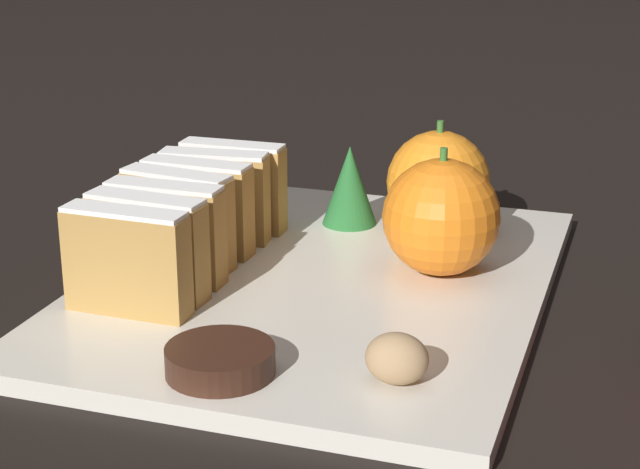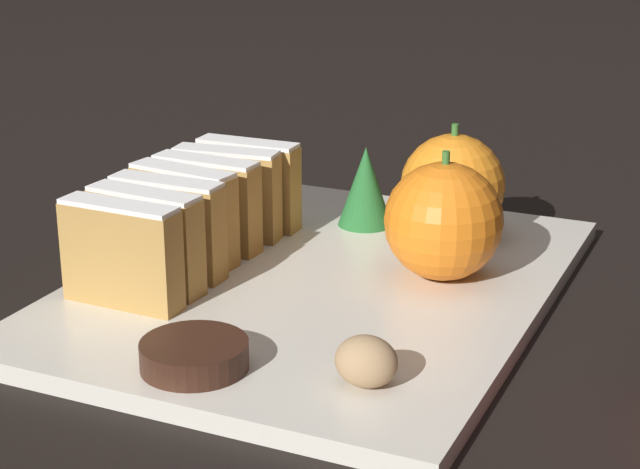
% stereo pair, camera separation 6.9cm
% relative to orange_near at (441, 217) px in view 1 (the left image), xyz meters
% --- Properties ---
extents(ground_plane, '(6.00, 6.00, 0.00)m').
position_rel_orange_near_xyz_m(ground_plane, '(-0.07, -0.03, -0.05)').
color(ground_plane, black).
extents(serving_platter, '(0.29, 0.38, 0.01)m').
position_rel_orange_near_xyz_m(serving_platter, '(-0.07, -0.03, -0.04)').
color(serving_platter, silver).
rests_on(serving_platter, ground_plane).
extents(stollen_slice_front, '(0.08, 0.02, 0.07)m').
position_rel_orange_near_xyz_m(stollen_slice_front, '(-0.16, -0.12, -0.01)').
color(stollen_slice_front, '#B28442').
rests_on(stollen_slice_front, serving_platter).
extents(stollen_slice_second, '(0.08, 0.03, 0.07)m').
position_rel_orange_near_xyz_m(stollen_slice_second, '(-0.16, -0.10, -0.01)').
color(stollen_slice_second, '#B28442').
rests_on(stollen_slice_second, serving_platter).
extents(stollen_slice_third, '(0.08, 0.02, 0.07)m').
position_rel_orange_near_xyz_m(stollen_slice_third, '(-0.17, -0.07, -0.01)').
color(stollen_slice_third, '#B28442').
rests_on(stollen_slice_third, serving_platter).
extents(stollen_slice_fourth, '(0.08, 0.03, 0.07)m').
position_rel_orange_near_xyz_m(stollen_slice_fourth, '(-0.17, -0.04, -0.01)').
color(stollen_slice_fourth, '#B28442').
rests_on(stollen_slice_fourth, serving_platter).
extents(stollen_slice_fifth, '(0.08, 0.02, 0.07)m').
position_rel_orange_near_xyz_m(stollen_slice_fifth, '(-0.17, -0.01, -0.01)').
color(stollen_slice_fifth, '#B28442').
rests_on(stollen_slice_fifth, serving_platter).
extents(stollen_slice_sixth, '(0.08, 0.03, 0.07)m').
position_rel_orange_near_xyz_m(stollen_slice_sixth, '(-0.17, 0.01, -0.01)').
color(stollen_slice_sixth, '#B28442').
rests_on(stollen_slice_sixth, serving_platter).
extents(stollen_slice_back, '(0.08, 0.02, 0.07)m').
position_rel_orange_near_xyz_m(stollen_slice_back, '(-0.16, 0.04, -0.01)').
color(stollen_slice_back, '#B28442').
rests_on(stollen_slice_back, serving_platter).
extents(orange_near, '(0.08, 0.08, 0.09)m').
position_rel_orange_near_xyz_m(orange_near, '(0.00, 0.00, 0.00)').
color(orange_near, orange).
rests_on(orange_near, serving_platter).
extents(orange_far, '(0.08, 0.08, 0.08)m').
position_rel_orange_near_xyz_m(orange_far, '(-0.02, 0.08, -0.00)').
color(orange_far, orange).
rests_on(orange_far, serving_platter).
extents(walnut, '(0.03, 0.03, 0.03)m').
position_rel_orange_near_xyz_m(walnut, '(0.01, -0.16, -0.02)').
color(walnut, tan).
rests_on(walnut, serving_platter).
extents(chocolate_cookie, '(0.06, 0.06, 0.02)m').
position_rel_orange_near_xyz_m(chocolate_cookie, '(-0.08, -0.18, -0.03)').
color(chocolate_cookie, '#381E14').
rests_on(chocolate_cookie, serving_platter).
extents(evergreen_sprig, '(0.04, 0.04, 0.06)m').
position_rel_orange_near_xyz_m(evergreen_sprig, '(-0.09, 0.08, -0.01)').
color(evergreen_sprig, '#23662D').
rests_on(evergreen_sprig, serving_platter).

